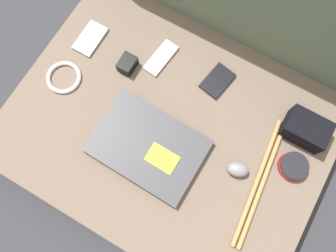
% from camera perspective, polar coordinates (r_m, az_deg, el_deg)
% --- Properties ---
extents(ground_plane, '(8.00, 8.00, 0.00)m').
position_cam_1_polar(ground_plane, '(1.15, 0.00, -2.21)').
color(ground_plane, '#38383D').
extents(couch_seat, '(0.96, 0.73, 0.15)m').
position_cam_1_polar(couch_seat, '(1.07, 0.00, -1.32)').
color(couch_seat, '#7A6656').
rests_on(couch_seat, ground_plane).
extents(laptop, '(0.33, 0.23, 0.03)m').
position_cam_1_polar(laptop, '(0.98, -3.47, -3.55)').
color(laptop, '#47474C').
rests_on(laptop, couch_seat).
extents(computer_mouse, '(0.07, 0.06, 0.04)m').
position_cam_1_polar(computer_mouse, '(0.98, 12.05, -7.40)').
color(computer_mouse, gray).
rests_on(computer_mouse, couch_seat).
extents(speaker_puck, '(0.09, 0.09, 0.03)m').
position_cam_1_polar(speaker_puck, '(1.03, 20.99, -6.55)').
color(speaker_puck, red).
rests_on(speaker_puck, couch_seat).
extents(phone_silver, '(0.07, 0.13, 0.01)m').
position_cam_1_polar(phone_silver, '(1.08, -1.23, 11.77)').
color(phone_silver, '#B7B7BC').
rests_on(phone_silver, couch_seat).
extents(phone_black, '(0.09, 0.12, 0.01)m').
position_cam_1_polar(phone_black, '(1.05, 8.59, 7.79)').
color(phone_black, black).
rests_on(phone_black, couch_seat).
extents(phone_small, '(0.07, 0.12, 0.01)m').
position_cam_1_polar(phone_small, '(1.14, -13.36, 14.61)').
color(phone_small, '#99999E').
rests_on(phone_small, couch_seat).
extents(camera_pouch, '(0.13, 0.09, 0.07)m').
position_cam_1_polar(camera_pouch, '(1.04, 22.87, -0.56)').
color(camera_pouch, black).
rests_on(camera_pouch, couch_seat).
extents(charger_brick, '(0.05, 0.06, 0.04)m').
position_cam_1_polar(charger_brick, '(1.06, -7.08, 10.66)').
color(charger_brick, black).
rests_on(charger_brick, couch_seat).
extents(cable_coil, '(0.11, 0.11, 0.01)m').
position_cam_1_polar(cable_coil, '(1.10, -17.71, 8.08)').
color(cable_coil, white).
rests_on(cable_coil, couch_seat).
extents(drumstick_pair, '(0.07, 0.40, 0.01)m').
position_cam_1_polar(drumstick_pair, '(1.00, 15.74, -9.30)').
color(drumstick_pair, tan).
rests_on(drumstick_pair, couch_seat).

